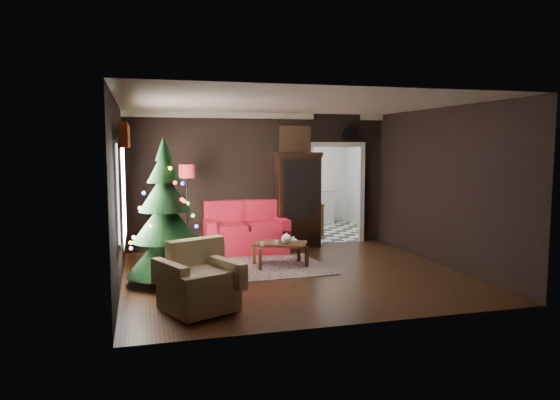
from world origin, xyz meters
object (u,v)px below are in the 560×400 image
object	(u,v)px
christmas_tree	(165,216)
teapot	(286,239)
coffee_table	(280,254)
loveseat	(246,227)
armchair	(198,276)
kitchen_table	(306,219)
floor_lamp	(187,214)
curio_cabinet	(297,202)
wall_clock	(348,134)

from	to	relation	value
christmas_tree	teapot	distance (m)	2.20
teapot	coffee_table	bearing A→B (deg)	113.83
loveseat	teapot	bearing A→B (deg)	-75.65
loveseat	armchair	world-z (taller)	loveseat
loveseat	christmas_tree	size ratio (longest dim) A/B	0.74
loveseat	kitchen_table	xyz separation A→B (m)	(1.80, 1.65, -0.12)
coffee_table	teapot	bearing A→B (deg)	-66.17
christmas_tree	floor_lamp	bearing A→B (deg)	74.88
coffee_table	christmas_tree	bearing A→B (deg)	-161.57
curio_cabinet	wall_clock	xyz separation A→B (m)	(1.20, 0.18, 1.43)
curio_cabinet	teapot	world-z (taller)	curio_cabinet
floor_lamp	coffee_table	distance (m)	2.00
coffee_table	teapot	size ratio (longest dim) A/B	4.54
loveseat	armchair	distance (m)	3.82
wall_clock	christmas_tree	bearing A→B (deg)	-148.38
loveseat	coffee_table	distance (m)	1.47
curio_cabinet	loveseat	bearing A→B (deg)	-169.17
christmas_tree	curio_cabinet	bearing A→B (deg)	39.15
wall_clock	teapot	bearing A→B (deg)	-134.75
loveseat	teapot	world-z (taller)	loveseat
curio_cabinet	wall_clock	distance (m)	1.88
christmas_tree	teapot	bearing A→B (deg)	13.81
floor_lamp	wall_clock	world-z (taller)	wall_clock
curio_cabinet	christmas_tree	xyz separation A→B (m)	(-2.82, -2.29, 0.10)
coffee_table	kitchen_table	size ratio (longest dim) A/B	1.22
coffee_table	floor_lamp	bearing A→B (deg)	142.38
loveseat	coffee_table	bearing A→B (deg)	-76.77
kitchen_table	wall_clock	bearing A→B (deg)	-66.25
loveseat	curio_cabinet	xyz separation A→B (m)	(1.15, 0.22, 0.45)
floor_lamp	armchair	distance (m)	3.35
teapot	kitchen_table	world-z (taller)	kitchen_table
floor_lamp	kitchen_table	xyz separation A→B (m)	(2.98, 1.90, -0.45)
christmas_tree	wall_clock	world-z (taller)	wall_clock
loveseat	kitchen_table	bearing A→B (deg)	42.51
wall_clock	floor_lamp	bearing A→B (deg)	-169.60
loveseat	kitchen_table	size ratio (longest dim) A/B	2.27
kitchen_table	teapot	bearing A→B (deg)	-113.51
floor_lamp	teapot	distance (m)	2.08
floor_lamp	teapot	world-z (taller)	floor_lamp
curio_cabinet	floor_lamp	xyz separation A→B (m)	(-2.33, -0.47, -0.12)
coffee_table	teapot	world-z (taller)	teapot
armchair	kitchen_table	xyz separation A→B (m)	(3.14, 5.22, -0.09)
curio_cabinet	christmas_tree	distance (m)	3.64
kitchen_table	floor_lamp	bearing A→B (deg)	-147.47
christmas_tree	coffee_table	world-z (taller)	christmas_tree
curio_cabinet	teapot	distance (m)	1.98
floor_lamp	teapot	size ratio (longest dim) A/B	9.36
floor_lamp	coffee_table	world-z (taller)	floor_lamp
armchair	coffee_table	size ratio (longest dim) A/B	0.95
loveseat	curio_cabinet	world-z (taller)	curio_cabinet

